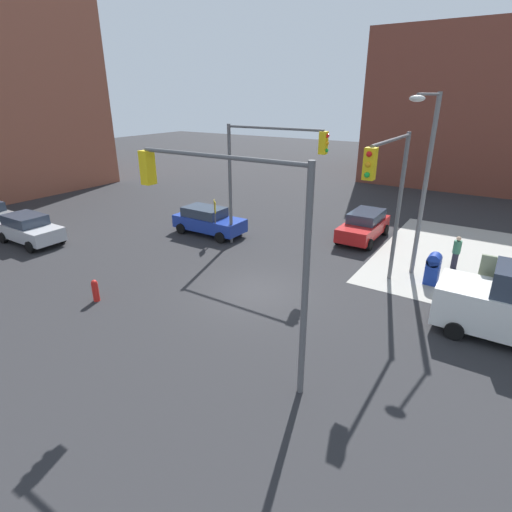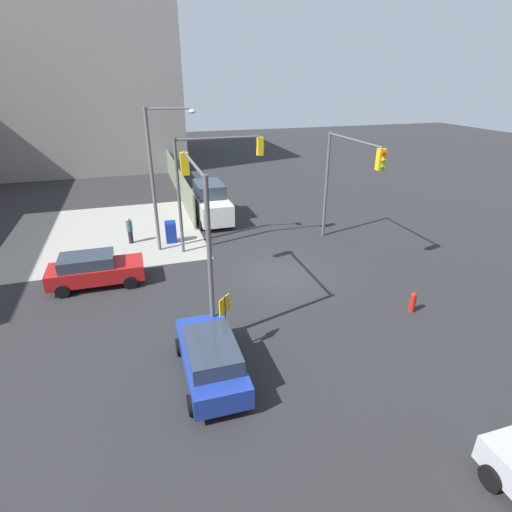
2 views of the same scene
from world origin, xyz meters
TOP-DOWN VIEW (x-y plane):
  - ground_plane at (0.00, 0.00)m, footprint 120.00×120.00m
  - sidewalk_corner at (9.00, 9.00)m, footprint 12.00×12.00m
  - traffic_signal_nw_corner at (-2.33, 4.50)m, footprint 5.68×0.36m
  - traffic_signal_se_corner at (2.31, -4.50)m, footprint 5.72×0.36m
  - traffic_signal_ne_corner at (4.50, 2.59)m, footprint 0.36×5.06m
  - street_lamp_corner at (5.15, 5.43)m, footprint 0.71×2.66m
  - warning_sign_two_way at (-5.40, 4.21)m, footprint 0.48×0.48m
  - mailbox_blue at (6.20, 5.00)m, footprint 0.56×0.64m
  - fire_hydrant at (-5.00, -4.20)m, footprint 0.26×0.26m
  - sedan_red at (1.66, 9.14)m, footprint 2.02×4.45m
  - sedan_blue at (-6.58, 4.99)m, footprint 4.39×2.02m
  - coupe_silver at (-14.07, -1.78)m, footprint 4.12×2.02m
  - pedestrian_crossing at (6.80, 7.40)m, footprint 0.36×0.36m

SIDE VIEW (x-z plane):
  - ground_plane at x=0.00m, z-range 0.00..0.00m
  - sidewalk_corner at x=9.00m, z-range 0.00..0.01m
  - fire_hydrant at x=-5.00m, z-range 0.02..0.96m
  - mailbox_blue at x=6.20m, z-range 0.05..1.48m
  - coupe_silver at x=-14.07m, z-range 0.03..1.65m
  - sedan_blue at x=-6.58m, z-range 0.03..1.65m
  - sedan_red at x=1.66m, z-range 0.03..1.65m
  - pedestrian_crossing at x=6.80m, z-range 0.03..1.66m
  - warning_sign_two_way at x=-5.40m, z-range 0.44..2.84m
  - traffic_signal_ne_corner at x=4.50m, z-range 1.36..7.86m
  - traffic_signal_nw_corner at x=-2.33m, z-range 1.39..7.89m
  - traffic_signal_se_corner at x=2.31m, z-range 1.40..7.90m
  - street_lamp_corner at x=5.15m, z-range 0.70..8.70m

